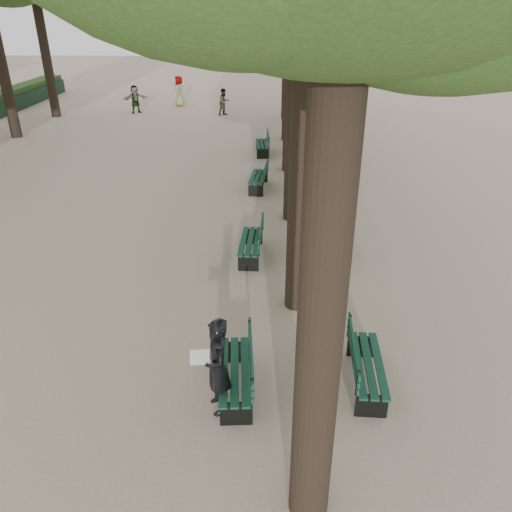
{
  "coord_description": "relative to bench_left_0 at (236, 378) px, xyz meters",
  "views": [
    {
      "loc": [
        0.98,
        -6.45,
        6.03
      ],
      "look_at": [
        0.6,
        3.0,
        1.2
      ],
      "focal_mm": 35.0,
      "sensor_mm": 36.0,
      "label": 1
    }
  ],
  "objects": [
    {
      "name": "man_with_map",
      "position": [
        -0.25,
        -0.43,
        0.59
      ],
      "size": [
        0.71,
        0.77,
        1.73
      ],
      "color": "black",
      "rests_on": "ground"
    },
    {
      "name": "bench_left_2",
      "position": [
        0.0,
        10.51,
        0.0
      ],
      "size": [
        0.71,
        1.84,
        0.92
      ],
      "color": "black",
      "rests_on": "ground"
    },
    {
      "name": "bench_right_3",
      "position": [
        2.27,
        15.28,
        0.0
      ],
      "size": [
        0.78,
        1.85,
        0.92
      ],
      "color": "black",
      "rests_on": "ground"
    },
    {
      "name": "ground",
      "position": [
        -0.37,
        -0.19,
        -0.27
      ],
      "size": [
        120.0,
        120.0,
        0.0
      ],
      "primitive_type": "plane",
      "color": "tan",
      "rests_on": "ground"
    },
    {
      "name": "bench_right_1",
      "position": [
        2.27,
        5.64,
        0.0
      ],
      "size": [
        0.58,
        1.8,
        0.92
      ],
      "color": "black",
      "rests_on": "ground"
    },
    {
      "name": "bench_right_0",
      "position": [
        2.27,
        0.26,
        0.0
      ],
      "size": [
        0.64,
        1.82,
        0.92
      ],
      "color": "black",
      "rests_on": "ground"
    },
    {
      "name": "bench_left_1",
      "position": [
        0.0,
        5.12,
        0.0
      ],
      "size": [
        0.63,
        1.82,
        0.92
      ],
      "color": "black",
      "rests_on": "ground"
    },
    {
      "name": "pedestrian_e",
      "position": [
        -7.93,
        24.1,
        0.53
      ],
      "size": [
        1.44,
        1.06,
        1.61
      ],
      "primitive_type": "imported",
      "rotation": [
        0.0,
        0.0,
        0.55
      ],
      "color": "#262628",
      "rests_on": "ground"
    },
    {
      "name": "bench_left_0",
      "position": [
        0.0,
        0.0,
        0.0
      ],
      "size": [
        0.71,
        1.84,
        0.92
      ],
      "color": "black",
      "rests_on": "ground"
    },
    {
      "name": "pedestrian_a",
      "position": [
        -2.5,
        23.61,
        0.49
      ],
      "size": [
        0.75,
        0.73,
        1.52
      ],
      "primitive_type": "imported",
      "rotation": [
        0.0,
        0.0,
        0.75
      ],
      "color": "#262628",
      "rests_on": "ground"
    },
    {
      "name": "bench_left_3",
      "position": [
        0.0,
        15.2,
        0.0
      ],
      "size": [
        0.69,
        1.83,
        0.92
      ],
      "color": "black",
      "rests_on": "ground"
    },
    {
      "name": "bench_right_2",
      "position": [
        2.27,
        10.29,
        0.0
      ],
      "size": [
        0.74,
        1.85,
        0.92
      ],
      "color": "black",
      "rests_on": "ground"
    },
    {
      "name": "pedestrian_d",
      "position": [
        -5.66,
        26.39,
        0.66
      ],
      "size": [
        0.54,
        0.96,
        1.86
      ],
      "primitive_type": "imported",
      "rotation": [
        0.0,
        0.0,
        4.91
      ],
      "color": "#262628",
      "rests_on": "ground"
    }
  ]
}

